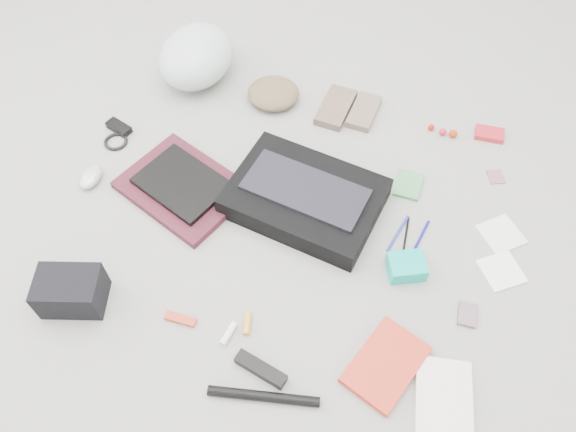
% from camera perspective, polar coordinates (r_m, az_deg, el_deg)
% --- Properties ---
extents(ground_plane, '(4.00, 4.00, 0.00)m').
position_cam_1_polar(ground_plane, '(1.86, -0.00, -0.89)').
color(ground_plane, gray).
extents(messenger_bag, '(0.55, 0.44, 0.08)m').
position_cam_1_polar(messenger_bag, '(1.87, 1.72, 1.88)').
color(messenger_bag, black).
rests_on(messenger_bag, ground_plane).
extents(bag_flap, '(0.43, 0.26, 0.01)m').
position_cam_1_polar(bag_flap, '(1.84, 1.76, 2.74)').
color(bag_flap, black).
rests_on(bag_flap, messenger_bag).
extents(laptop_sleeve, '(0.49, 0.44, 0.03)m').
position_cam_1_polar(laptop_sleeve, '(1.97, -10.62, 2.87)').
color(laptop_sleeve, '#451622').
rests_on(laptop_sleeve, ground_plane).
extents(laptop, '(0.35, 0.32, 0.02)m').
position_cam_1_polar(laptop, '(1.95, -10.72, 3.30)').
color(laptop, black).
rests_on(laptop, laptop_sleeve).
extents(bike_helmet, '(0.32, 0.38, 0.21)m').
position_cam_1_polar(bike_helmet, '(2.30, -9.31, 15.73)').
color(bike_helmet, silver).
rests_on(bike_helmet, ground_plane).
extents(beanie, '(0.23, 0.22, 0.07)m').
position_cam_1_polar(beanie, '(2.22, -1.50, 12.36)').
color(beanie, brown).
rests_on(beanie, ground_plane).
extents(mitten_left, '(0.13, 0.22, 0.03)m').
position_cam_1_polar(mitten_left, '(2.20, 4.88, 10.93)').
color(mitten_left, brown).
rests_on(mitten_left, ground_plane).
extents(mitten_right, '(0.11, 0.19, 0.03)m').
position_cam_1_polar(mitten_right, '(2.20, 7.71, 10.45)').
color(mitten_right, '#715F4E').
rests_on(mitten_right, ground_plane).
extents(power_brick, '(0.11, 0.08, 0.03)m').
position_cam_1_polar(power_brick, '(2.21, -16.80, 8.61)').
color(power_brick, black).
rests_on(power_brick, ground_plane).
extents(cable_coil, '(0.10, 0.10, 0.01)m').
position_cam_1_polar(cable_coil, '(2.17, -17.09, 7.24)').
color(cable_coil, black).
rests_on(cable_coil, ground_plane).
extents(mouse, '(0.07, 0.11, 0.04)m').
position_cam_1_polar(mouse, '(2.07, -19.40, 3.75)').
color(mouse, '#ADADAF').
rests_on(mouse, ground_plane).
extents(camera_bag, '(0.21, 0.17, 0.12)m').
position_cam_1_polar(camera_bag, '(1.78, -21.19, -7.13)').
color(camera_bag, black).
rests_on(camera_bag, ground_plane).
extents(multitool, '(0.10, 0.03, 0.01)m').
position_cam_1_polar(multitool, '(1.71, -10.85, -10.25)').
color(multitool, '#B23320').
rests_on(multitool, ground_plane).
extents(toiletry_tube_white, '(0.04, 0.07, 0.02)m').
position_cam_1_polar(toiletry_tube_white, '(1.67, -6.06, -11.78)').
color(toiletry_tube_white, silver).
rests_on(toiletry_tube_white, ground_plane).
extents(toiletry_tube_orange, '(0.03, 0.07, 0.02)m').
position_cam_1_polar(toiletry_tube_orange, '(1.68, -4.16, -10.80)').
color(toiletry_tube_orange, orange).
rests_on(toiletry_tube_orange, ground_plane).
extents(u_lock, '(0.16, 0.08, 0.03)m').
position_cam_1_polar(u_lock, '(1.62, -2.78, -15.27)').
color(u_lock, black).
rests_on(u_lock, ground_plane).
extents(bike_pump, '(0.31, 0.07, 0.03)m').
position_cam_1_polar(bike_pump, '(1.60, -2.50, -17.83)').
color(bike_pump, black).
rests_on(bike_pump, ground_plane).
extents(book_red, '(0.24, 0.28, 0.03)m').
position_cam_1_polar(book_red, '(1.65, 9.91, -14.64)').
color(book_red, red).
rests_on(book_red, ground_plane).
extents(book_white, '(0.17, 0.24, 0.02)m').
position_cam_1_polar(book_white, '(1.65, 15.53, -17.57)').
color(book_white, silver).
rests_on(book_white, ground_plane).
extents(notepad, '(0.10, 0.12, 0.01)m').
position_cam_1_polar(notepad, '(1.99, 12.12, 3.11)').
color(notepad, '#44804B').
rests_on(notepad, ground_plane).
extents(pen_blue, '(0.06, 0.15, 0.01)m').
position_cam_1_polar(pen_blue, '(1.87, 11.11, -1.73)').
color(pen_blue, '#23299A').
rests_on(pen_blue, ground_plane).
extents(pen_black, '(0.01, 0.13, 0.01)m').
position_cam_1_polar(pen_black, '(1.87, 11.92, -1.76)').
color(pen_black, black).
rests_on(pen_black, ground_plane).
extents(pen_navy, '(0.05, 0.15, 0.01)m').
position_cam_1_polar(pen_navy, '(1.87, 13.27, -2.24)').
color(pen_navy, '#100B78').
rests_on(pen_navy, ground_plane).
extents(accordion_wallet, '(0.14, 0.12, 0.06)m').
position_cam_1_polar(accordion_wallet, '(1.78, 11.95, -5.05)').
color(accordion_wallet, '#09B7A1').
rests_on(accordion_wallet, ground_plane).
extents(card_deck, '(0.05, 0.08, 0.01)m').
position_cam_1_polar(card_deck, '(1.77, 17.75, -9.52)').
color(card_deck, slate).
rests_on(card_deck, ground_plane).
extents(napkin_top, '(0.17, 0.17, 0.01)m').
position_cam_1_polar(napkin_top, '(1.96, 20.82, -1.74)').
color(napkin_top, silver).
rests_on(napkin_top, ground_plane).
extents(napkin_bottom, '(0.16, 0.16, 0.01)m').
position_cam_1_polar(napkin_bottom, '(1.88, 20.86, -5.25)').
color(napkin_bottom, white).
rests_on(napkin_bottom, ground_plane).
extents(lollipop_a, '(0.03, 0.03, 0.02)m').
position_cam_1_polar(lollipop_a, '(2.19, 14.35, 8.72)').
color(lollipop_a, '#BA0C07').
rests_on(lollipop_a, ground_plane).
extents(lollipop_b, '(0.03, 0.03, 0.03)m').
position_cam_1_polar(lollipop_b, '(2.18, 15.45, 8.23)').
color(lollipop_b, red).
rests_on(lollipop_b, ground_plane).
extents(lollipop_c, '(0.04, 0.04, 0.03)m').
position_cam_1_polar(lollipop_c, '(2.18, 16.44, 8.02)').
color(lollipop_c, '#B52709').
rests_on(lollipop_c, ground_plane).
extents(altoids_tin, '(0.10, 0.07, 0.02)m').
position_cam_1_polar(altoids_tin, '(2.23, 19.78, 7.86)').
color(altoids_tin, '#B11F2A').
rests_on(altoids_tin, ground_plane).
extents(stamp_sheet, '(0.07, 0.08, 0.00)m').
position_cam_1_polar(stamp_sheet, '(2.11, 20.34, 3.76)').
color(stamp_sheet, '#89576F').
rests_on(stamp_sheet, ground_plane).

